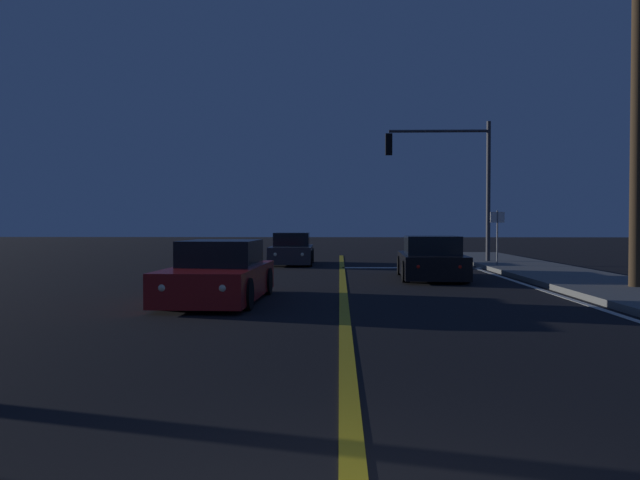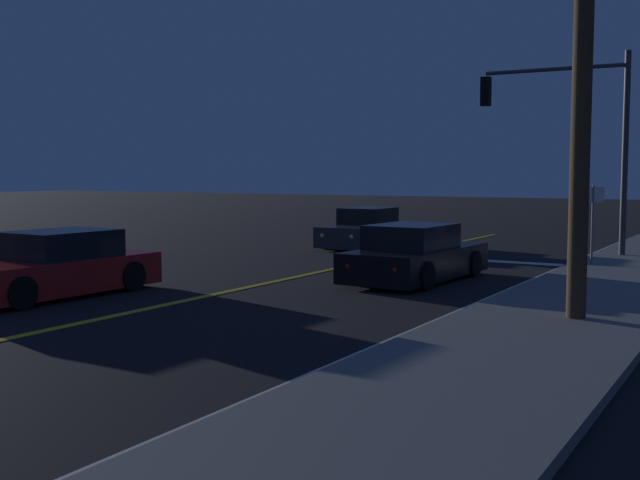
% 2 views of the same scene
% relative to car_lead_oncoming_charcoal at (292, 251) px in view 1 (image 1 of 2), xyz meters
% --- Properties ---
extents(lane_line_center, '(0.20, 39.32, 0.01)m').
position_rel_car_lead_oncoming_charcoal_xyz_m(lane_line_center, '(2.12, -12.18, -0.57)').
color(lane_line_center, gold).
rests_on(lane_line_center, ground).
extents(lane_line_edge_right, '(0.16, 39.32, 0.01)m').
position_rel_car_lead_oncoming_charcoal_xyz_m(lane_line_edge_right, '(7.24, -12.18, -0.57)').
color(lane_line_edge_right, silver).
rests_on(lane_line_edge_right, ground).
extents(stop_bar, '(5.37, 0.50, 0.01)m').
position_rel_car_lead_oncoming_charcoal_xyz_m(stop_bar, '(4.81, -2.11, -0.57)').
color(stop_bar, silver).
rests_on(stop_bar, ground).
extents(car_lead_oncoming_charcoal, '(1.87, 4.20, 1.34)m').
position_rel_car_lead_oncoming_charcoal_xyz_m(car_lead_oncoming_charcoal, '(0.00, 0.00, 0.00)').
color(car_lead_oncoming_charcoal, '#2D2D33').
rests_on(car_lead_oncoming_charcoal, ground).
extents(car_side_waiting_red, '(2.04, 4.62, 1.34)m').
position_rel_car_lead_oncoming_charcoal_xyz_m(car_side_waiting_red, '(-0.64, -12.89, 0.00)').
color(car_side_waiting_red, maroon).
rests_on(car_side_waiting_red, ground).
extents(car_following_oncoming_black, '(2.09, 4.54, 1.34)m').
position_rel_car_lead_oncoming_charcoal_xyz_m(car_following_oncoming_black, '(4.88, -7.02, 0.00)').
color(car_following_oncoming_black, black).
rests_on(car_following_oncoming_black, ground).
extents(traffic_signal_near_right, '(4.42, 0.28, 6.03)m').
position_rel_car_lead_oncoming_charcoal_xyz_m(traffic_signal_near_right, '(6.74, 0.19, 3.46)').
color(traffic_signal_near_right, '#38383D').
rests_on(traffic_signal_near_right, ground).
extents(utility_pole_right, '(1.67, 0.32, 10.39)m').
position_rel_car_lead_oncoming_charcoal_xyz_m(utility_pole_right, '(9.39, -10.82, 4.79)').
color(utility_pole_right, '#42301E').
rests_on(utility_pole_right, ground).
extents(street_sign_corner, '(0.56, 0.12, 2.21)m').
position_rel_car_lead_oncoming_charcoal_xyz_m(street_sign_corner, '(7.99, -2.61, 0.92)').
color(street_sign_corner, slate).
rests_on(street_sign_corner, ground).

